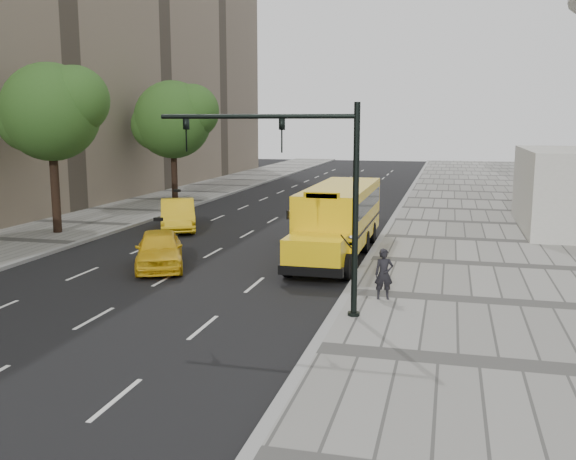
% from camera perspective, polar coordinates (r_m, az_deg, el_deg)
% --- Properties ---
extents(ground, '(140.00, 140.00, 0.00)m').
position_cam_1_polar(ground, '(28.74, -4.81, -2.15)').
color(ground, black).
rests_on(ground, ground).
extents(sidewalk_museum, '(12.00, 140.00, 0.15)m').
position_cam_1_polar(sidewalk_museum, '(27.34, 19.74, -3.14)').
color(sidewalk_museum, gray).
rests_on(sidewalk_museum, ground).
extents(sidewalk_far, '(6.00, 140.00, 0.15)m').
position_cam_1_polar(sidewalk_far, '(33.90, -22.69, -0.93)').
color(sidewalk_far, gray).
rests_on(sidewalk_far, ground).
extents(curb_museum, '(0.30, 140.00, 0.15)m').
position_cam_1_polar(curb_museum, '(27.39, 7.15, -2.62)').
color(curb_museum, gray).
rests_on(curb_museum, ground).
extents(curb_far, '(0.30, 140.00, 0.15)m').
position_cam_1_polar(curb_far, '(32.20, -18.41, -1.20)').
color(curb_far, gray).
rests_on(curb_far, ground).
extents(tree_b, '(5.56, 4.94, 8.78)m').
position_cam_1_polar(tree_b, '(34.97, -20.24, 9.88)').
color(tree_b, black).
rests_on(tree_b, ground).
extents(tree_c, '(6.31, 5.61, 8.76)m').
position_cam_1_polar(tree_c, '(47.90, -10.09, 9.69)').
color(tree_c, black).
rests_on(tree_c, ground).
extents(school_bus, '(2.96, 11.56, 3.19)m').
position_cam_1_polar(school_bus, '(28.69, 4.61, 1.42)').
color(school_bus, yellow).
rests_on(school_bus, ground).
extents(taxi_near, '(3.52, 4.88, 1.54)m').
position_cam_1_polar(taxi_near, '(26.30, -11.37, -1.69)').
color(taxi_near, yellow).
rests_on(taxi_near, ground).
extents(taxi_far, '(3.71, 5.33, 1.67)m').
position_cam_1_polar(taxi_far, '(35.38, -9.77, 1.35)').
color(taxi_far, yellow).
rests_on(taxi_far, ground).
extents(pedestrian, '(0.69, 0.54, 1.66)m').
position_cam_1_polar(pedestrian, '(21.02, 8.52, -3.89)').
color(pedestrian, black).
rests_on(pedestrian, sidewalk_museum).
extents(traffic_signal, '(6.18, 0.36, 6.40)m').
position_cam_1_polar(traffic_signal, '(18.84, 1.81, 4.25)').
color(traffic_signal, black).
rests_on(traffic_signal, ground).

